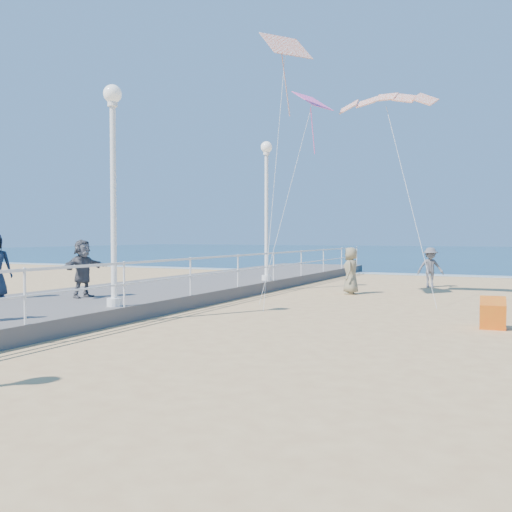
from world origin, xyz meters
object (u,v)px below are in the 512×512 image
at_px(lamp_post_mid, 113,171).
at_px(beach_walker_c, 351,271).
at_px(box_kite, 493,316).
at_px(beach_walker_a, 430,267).
at_px(lamp_post_far, 266,195).
at_px(spectator_5, 83,268).

distance_m(lamp_post_mid, beach_walker_c, 10.10).
height_order(lamp_post_mid, box_kite, lamp_post_mid).
distance_m(beach_walker_c, box_kite, 8.04).
height_order(lamp_post_mid, beach_walker_a, lamp_post_mid).
height_order(lamp_post_far, spectator_5, lamp_post_far).
xyz_separation_m(lamp_post_mid, spectator_5, (-2.10, 1.24, -2.45)).
distance_m(lamp_post_mid, beach_walker_a, 14.56).
height_order(lamp_post_far, beach_walker_a, lamp_post_far).
bearing_deg(spectator_5, beach_walker_a, -26.73).
relative_size(beach_walker_a, beach_walker_c, 0.97).
bearing_deg(box_kite, beach_walker_a, 102.34).
distance_m(beach_walker_a, beach_walker_c, 4.61).
bearing_deg(beach_walker_a, box_kite, -94.74).
height_order(spectator_5, beach_walker_c, spectator_5).
relative_size(spectator_5, box_kite, 2.69).
xyz_separation_m(lamp_post_mid, box_kite, (8.34, 2.88, -3.36)).
bearing_deg(lamp_post_mid, spectator_5, 149.45).
bearing_deg(lamp_post_far, beach_walker_c, 2.07).
relative_size(lamp_post_far, box_kite, 8.87).
height_order(spectator_5, beach_walker_a, spectator_5).
distance_m(lamp_post_far, beach_walker_a, 7.47).
height_order(lamp_post_mid, spectator_5, lamp_post_mid).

